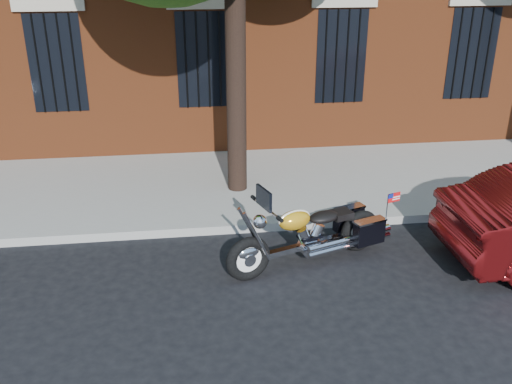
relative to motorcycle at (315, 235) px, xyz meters
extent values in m
plane|color=black|center=(-1.40, -0.22, -0.47)|extent=(120.00, 120.00, 0.00)
cube|color=gray|center=(-1.40, 1.16, -0.39)|extent=(40.00, 0.16, 0.15)
cube|color=gray|center=(-1.40, 3.04, -0.39)|extent=(40.00, 3.60, 0.15)
cube|color=black|center=(-1.40, 4.89, 1.73)|extent=(1.10, 0.14, 2.00)
cube|color=#B2A893|center=(-1.40, 4.86, 2.88)|extent=(1.40, 0.20, 0.22)
cylinder|color=black|center=(-1.40, 4.81, 1.73)|extent=(0.04, 0.04, 2.00)
cylinder|color=black|center=(-0.90, 2.68, 2.03)|extent=(0.36, 0.36, 5.00)
torus|color=black|center=(-1.04, -0.36, -0.12)|extent=(0.69, 0.37, 0.68)
torus|color=black|center=(0.78, 0.28, -0.12)|extent=(0.69, 0.37, 0.68)
cylinder|color=white|center=(-1.04, -0.36, -0.12)|extent=(0.50, 0.23, 0.51)
cylinder|color=white|center=(0.78, 0.28, -0.12)|extent=(0.50, 0.23, 0.51)
ellipsoid|color=white|center=(-1.04, -0.36, -0.02)|extent=(0.38, 0.24, 0.20)
ellipsoid|color=orange|center=(0.78, 0.28, 0.00)|extent=(0.39, 0.25, 0.20)
cube|color=white|center=(-0.13, -0.04, -0.14)|extent=(1.47, 0.60, 0.08)
cylinder|color=white|center=(-0.08, -0.02, -0.16)|extent=(0.37, 0.28, 0.33)
cylinder|color=white|center=(0.46, -0.03, -0.15)|extent=(1.23, 0.51, 0.09)
ellipsoid|color=orange|center=(-0.34, -0.12, 0.33)|extent=(0.57, 0.44, 0.29)
ellipsoid|color=black|center=(0.14, 0.05, 0.27)|extent=(0.56, 0.44, 0.16)
cube|color=black|center=(0.66, 0.52, -0.01)|extent=(0.52, 0.32, 0.39)
cube|color=black|center=(0.84, 0.02, -0.01)|extent=(0.52, 0.32, 0.39)
cylinder|color=white|center=(-0.78, -0.27, 0.61)|extent=(0.30, 0.76, 0.04)
sphere|color=white|center=(-0.87, -0.30, 0.43)|extent=(0.26, 0.26, 0.20)
cube|color=black|center=(-0.81, -0.28, 0.78)|extent=(0.17, 0.40, 0.29)
cube|color=red|center=(1.21, 0.11, 0.50)|extent=(0.22, 0.09, 0.14)
camera|label=1|loc=(-1.82, -7.36, 3.97)|focal=40.00mm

